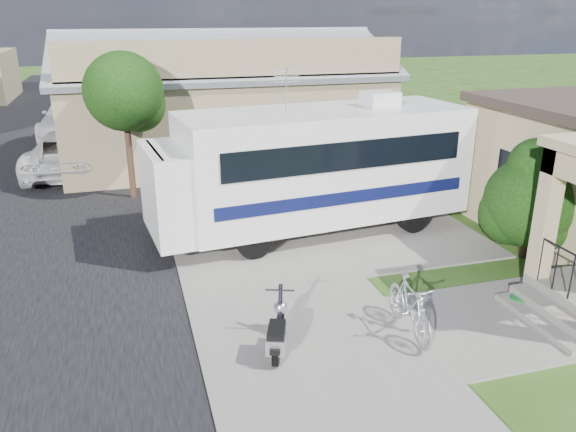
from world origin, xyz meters
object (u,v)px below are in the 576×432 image
object	(u,v)px
motorhome	(313,165)
shrub	(532,197)
scooter	(278,332)
pickup_truck	(71,151)
van	(74,116)
garden_hose	(519,302)
bicycle	(409,309)

from	to	relation	value
motorhome	shrub	size ratio (longest dim) A/B	2.93
scooter	pickup_truck	size ratio (longest dim) A/B	0.25
van	garden_hose	distance (m)	22.63
pickup_truck	motorhome	bearing A→B (deg)	134.85
scooter	pickup_truck	distance (m)	14.29
bicycle	garden_hose	world-z (taller)	bicycle
motorhome	scooter	world-z (taller)	motorhome
bicycle	van	xyz separation A→B (m)	(-7.04, 20.77, 0.35)
motorhome	garden_hose	world-z (taller)	motorhome
shrub	pickup_truck	bearing A→B (deg)	134.75
scooter	pickup_truck	bearing A→B (deg)	127.18
shrub	scooter	bearing A→B (deg)	-160.81
pickup_truck	scooter	bearing A→B (deg)	113.06
scooter	van	xyz separation A→B (m)	(-4.57, 20.70, 0.46)
motorhome	van	bearing A→B (deg)	108.56
motorhome	bicycle	bearing A→B (deg)	-95.75
motorhome	scooter	distance (m)	6.10
pickup_truck	garden_hose	world-z (taller)	pickup_truck
shrub	pickup_truck	world-z (taller)	shrub
motorhome	shrub	xyz separation A→B (m)	(4.47, -3.01, -0.34)
shrub	van	distance (m)	21.61
van	shrub	bearing A→B (deg)	-51.48
motorhome	van	size ratio (longest dim) A/B	1.39
motorhome	garden_hose	xyz separation A→B (m)	(2.73, -5.13, -1.76)
shrub	bicycle	bearing A→B (deg)	-150.81
bicycle	van	bearing A→B (deg)	111.89
garden_hose	shrub	bearing A→B (deg)	50.61
shrub	garden_hose	xyz separation A→B (m)	(-1.74, -2.12, -1.42)
bicycle	garden_hose	distance (m)	2.76
motorhome	bicycle	size ratio (longest dim) A/B	4.75
van	scooter	bearing A→B (deg)	-71.13
bicycle	van	distance (m)	21.94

